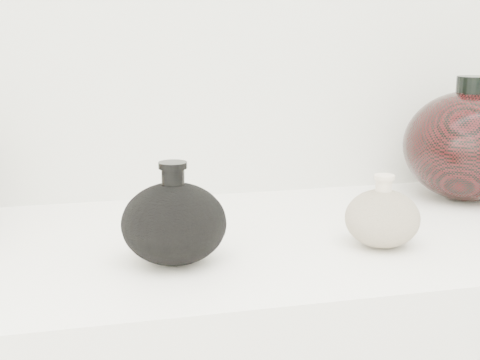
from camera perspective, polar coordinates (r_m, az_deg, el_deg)
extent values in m
cube|color=white|center=(0.96, 1.10, -5.61)|extent=(1.20, 0.50, 0.03)
ellipsoid|color=black|center=(0.84, -5.65, -3.71)|extent=(0.16, 0.16, 0.10)
cylinder|color=black|center=(0.83, -5.74, 0.22)|extent=(0.04, 0.04, 0.03)
cylinder|color=black|center=(0.82, -5.77, 1.27)|extent=(0.04, 0.04, 0.01)
ellipsoid|color=beige|center=(0.92, 12.04, -3.22)|extent=(0.13, 0.13, 0.08)
cylinder|color=beige|center=(0.91, 12.17, -0.49)|extent=(0.03, 0.03, 0.02)
cylinder|color=beige|center=(0.91, 12.21, 0.24)|extent=(0.04, 0.04, 0.01)
ellipsoid|color=black|center=(1.21, 18.94, 2.77)|extent=(0.24, 0.24, 0.19)
cylinder|color=black|center=(1.20, 19.29, 7.52)|extent=(0.06, 0.06, 0.04)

